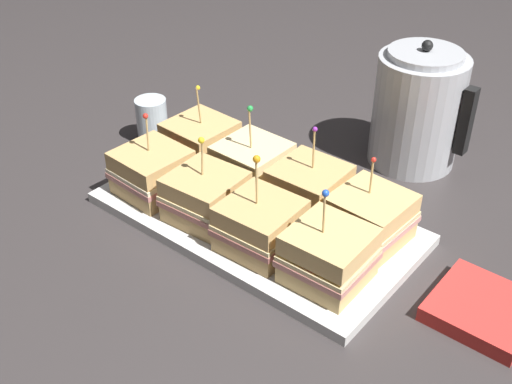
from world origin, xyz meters
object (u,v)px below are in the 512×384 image
object	(u,v)px
sandwich_front_center_left	(206,196)
napkin_stack	(483,309)
serving_platter	(256,218)
sandwich_front_center_right	(260,226)
kettle_steel	(418,109)
sandwich_front_far_right	(328,256)
sandwich_back_center_left	(252,166)
sandwich_back_center_right	(309,190)
drinking_glass	(152,121)
sandwich_back_far_right	(370,218)
sandwich_back_far_left	(200,143)
sandwich_front_far_left	(152,172)

from	to	relation	value
sandwich_front_center_left	napkin_stack	xyz separation A→B (m)	(0.44, 0.09, -0.05)
serving_platter	napkin_stack	bearing A→B (deg)	4.82
sandwich_front_center_right	kettle_steel	distance (m)	0.41
sandwich_front_far_right	sandwich_back_center_left	size ratio (longest dim) A/B	0.95
sandwich_front_far_right	napkin_stack	distance (m)	0.23
serving_platter	sandwich_back_center_left	xyz separation A→B (m)	(-0.06, 0.06, 0.05)
sandwich_front_center_right	kettle_steel	world-z (taller)	kettle_steel
sandwich_back_center_left	sandwich_back_center_right	xyz separation A→B (m)	(0.12, 0.00, -0.00)
napkin_stack	drinking_glass	bearing A→B (deg)	176.06
sandwich_front_far_right	sandwich_back_far_right	xyz separation A→B (m)	(-0.00, 0.12, -0.00)
kettle_steel	drinking_glass	xyz separation A→B (m)	(-0.44, -0.26, -0.06)
serving_platter	napkin_stack	distance (m)	0.38
drinking_glass	napkin_stack	xyz separation A→B (m)	(0.72, -0.05, -0.03)
sandwich_back_far_left	sandwich_back_far_right	xyz separation A→B (m)	(0.36, 0.00, -0.00)
drinking_glass	serving_platter	bearing A→B (deg)	-13.70
sandwich_back_center_left	sandwich_back_center_right	world-z (taller)	sandwich_back_center_left
serving_platter	kettle_steel	xyz separation A→B (m)	(0.10, 0.34, 0.10)
sandwich_front_center_right	sandwich_back_center_right	distance (m)	0.12
sandwich_front_center_left	sandwich_back_center_left	xyz separation A→B (m)	(0.00, 0.12, 0.00)
sandwich_front_center_left	sandwich_front_far_right	world-z (taller)	sandwich_front_far_right
sandwich_front_center_left	sandwich_back_far_right	xyz separation A→B (m)	(0.24, 0.12, -0.00)
sandwich_front_center_right	sandwich_back_far_right	distance (m)	0.17
sandwich_back_far_left	sandwich_front_far_left	bearing A→B (deg)	-89.70
sandwich_back_center_right	drinking_glass	size ratio (longest dim) A/B	1.71
drinking_glass	sandwich_front_center_left	bearing A→B (deg)	-26.74
sandwich_back_center_right	sandwich_back_far_right	bearing A→B (deg)	0.17
sandwich_front_center_left	sandwich_back_center_left	bearing A→B (deg)	89.23
sandwich_front_center_right	napkin_stack	xyz separation A→B (m)	(0.32, 0.09, -0.05)
sandwich_back_center_right	sandwich_back_far_right	distance (m)	0.12
sandwich_front_far_left	sandwich_front_center_left	distance (m)	0.12
sandwich_back_center_right	napkin_stack	bearing A→B (deg)	-5.23
napkin_stack	sandwich_front_far_right	bearing A→B (deg)	-155.98
sandwich_back_center_left	drinking_glass	world-z (taller)	sandwich_back_center_left
serving_platter	sandwich_front_far_left	size ratio (longest dim) A/B	3.55
sandwich_front_far_right	napkin_stack	bearing A→B (deg)	24.02
sandwich_front_center_left	sandwich_back_far_left	world-z (taller)	sandwich_back_far_left
sandwich_front_far_right	sandwich_back_center_left	xyz separation A→B (m)	(-0.24, 0.12, 0.00)
napkin_stack	sandwich_front_center_right	bearing A→B (deg)	-163.82
kettle_steel	sandwich_front_far_right	bearing A→B (deg)	-79.42
sandwich_front_center_left	sandwich_front_center_right	world-z (taller)	sandwich_front_center_right
sandwich_front_center_right	drinking_glass	size ratio (longest dim) A/B	1.77
serving_platter	napkin_stack	world-z (taller)	napkin_stack
sandwich_front_center_right	sandwich_back_far_right	bearing A→B (deg)	45.99
sandwich_back_far_left	kettle_steel	xyz separation A→B (m)	(0.29, 0.28, 0.05)
sandwich_front_center_right	sandwich_front_far_right	bearing A→B (deg)	1.80
sandwich_back_far_left	sandwich_back_center_left	xyz separation A→B (m)	(0.12, -0.00, -0.00)
serving_platter	kettle_steel	bearing A→B (deg)	73.08
sandwich_back_center_right	sandwich_front_center_left	bearing A→B (deg)	-135.54
sandwich_front_far_right	drinking_glass	world-z (taller)	sandwich_front_far_right
sandwich_back_center_right	sandwich_back_far_right	xyz separation A→B (m)	(0.12, 0.00, -0.00)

